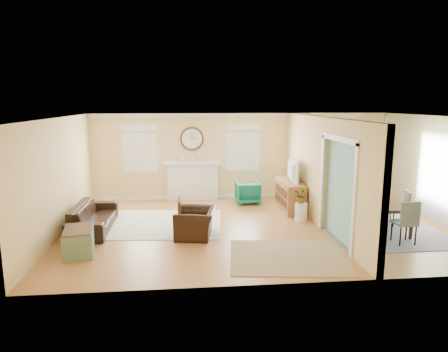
{
  "coord_description": "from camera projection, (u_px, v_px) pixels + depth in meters",
  "views": [
    {
      "loc": [
        -1.72,
        -8.99,
        2.95
      ],
      "look_at": [
        -0.8,
        0.3,
        1.2
      ],
      "focal_mm": 32.0,
      "sensor_mm": 36.0,
      "label": 1
    }
  ],
  "objects": [
    {
      "name": "credenza",
      "position": [
        290.0,
        196.0,
        10.97
      ],
      "size": [
        0.51,
        1.5,
        0.8
      ],
      "color": "#9B683A",
      "rests_on": "floor"
    },
    {
      "name": "sofa",
      "position": [
        93.0,
        217.0,
        9.28
      ],
      "size": [
        0.84,
        2.1,
        0.61
      ],
      "primitive_type": "imported",
      "rotation": [
        0.0,
        0.0,
        1.58
      ],
      "color": "black",
      "rests_on": "floor"
    },
    {
      "name": "fireplace",
      "position": [
        193.0,
        180.0,
        12.06
      ],
      "size": [
        1.7,
        0.3,
        1.17
      ],
      "color": "white",
      "rests_on": "ground"
    },
    {
      "name": "dining_chair_n",
      "position": [
        355.0,
        192.0,
        10.52
      ],
      "size": [
        0.5,
        0.5,
        1.0
      ],
      "color": "slate",
      "rests_on": "floor"
    },
    {
      "name": "wall_left",
      "position": [
        59.0,
        177.0,
        8.82
      ],
      "size": [
        0.02,
        6.0,
        2.6
      ],
      "primitive_type": "cube",
      "color": "#E7C87B",
      "rests_on": "ground"
    },
    {
      "name": "tv",
      "position": [
        290.0,
        171.0,
        10.84
      ],
      "size": [
        0.19,
        1.02,
        0.58
      ],
      "primitive_type": "imported",
      "rotation": [
        0.0,
        0.0,
        1.52
      ],
      "color": "black",
      "rests_on": "credenza"
    },
    {
      "name": "french_doors",
      "position": [
        439.0,
        178.0,
        9.73
      ],
      "size": [
        0.06,
        1.7,
        2.2
      ],
      "color": "white",
      "rests_on": "ground"
    },
    {
      "name": "dining_chair_s",
      "position": [
        405.0,
        218.0,
        8.32
      ],
      "size": [
        0.43,
        0.43,
        0.94
      ],
      "color": "slate",
      "rests_on": "floor"
    },
    {
      "name": "dining_table",
      "position": [
        376.0,
        214.0,
        9.42
      ],
      "size": [
        1.23,
        2.02,
        0.68
      ],
      "primitive_type": "imported",
      "rotation": [
        0.0,
        0.0,
        1.49
      ],
      "color": "#492C18",
      "rests_on": "floor"
    },
    {
      "name": "rug_cream",
      "position": [
        165.0,
        223.0,
        9.76
      ],
      "size": [
        2.93,
        2.6,
        0.01
      ],
      "primitive_type": "cube",
      "rotation": [
        0.0,
        0.0,
        -0.09
      ],
      "color": "silver",
      "rests_on": "floor"
    },
    {
      "name": "ceiling",
      "position": [
        260.0,
        117.0,
        9.02
      ],
      "size": [
        9.0,
        6.0,
        0.02
      ],
      "primitive_type": "cube",
      "color": "white",
      "rests_on": "wall_back"
    },
    {
      "name": "partition",
      "position": [
        319.0,
        168.0,
        9.67
      ],
      "size": [
        0.17,
        6.0,
        2.6
      ],
      "color": "#E7C87B",
      "rests_on": "ground"
    },
    {
      "name": "dining_chair_e",
      "position": [
        400.0,
        205.0,
        9.51
      ],
      "size": [
        0.47,
        0.47,
        0.86
      ],
      "color": "slate",
      "rests_on": "floor"
    },
    {
      "name": "eames_chair",
      "position": [
        196.0,
        223.0,
        8.79
      ],
      "size": [
        0.99,
        1.08,
        0.62
      ],
      "primitive_type": "imported",
      "rotation": [
        0.0,
        0.0,
        -1.74
      ],
      "color": "black",
      "rests_on": "floor"
    },
    {
      "name": "garden_stool",
      "position": [
        301.0,
        212.0,
        9.99
      ],
      "size": [
        0.31,
        0.31,
        0.45
      ],
      "primitive_type": "cylinder",
      "color": "white",
      "rests_on": "floor"
    },
    {
      "name": "window_right",
      "position": [
        243.0,
        145.0,
        12.09
      ],
      "size": [
        1.05,
        0.13,
        1.42
      ],
      "color": "white",
      "rests_on": "wall_back"
    },
    {
      "name": "wall_back",
      "position": [
        241.0,
        156.0,
        12.19
      ],
      "size": [
        9.0,
        0.02,
        2.6
      ],
      "primitive_type": "cube",
      "color": "#E7C87B",
      "rests_on": "ground"
    },
    {
      "name": "rug_jute",
      "position": [
        288.0,
        257.0,
        7.67
      ],
      "size": [
        2.41,
        2.06,
        0.01
      ],
      "primitive_type": "cube",
      "rotation": [
        0.0,
        0.0,
        -0.12
      ],
      "color": "tan",
      "rests_on": "floor"
    },
    {
      "name": "wall_front",
      "position": [
        295.0,
        207.0,
        6.33
      ],
      "size": [
        9.0,
        0.02,
        2.6
      ],
      "primitive_type": "cube",
      "color": "#E7C87B",
      "rests_on": "ground"
    },
    {
      "name": "window_left",
      "position": [
        139.0,
        146.0,
        11.79
      ],
      "size": [
        1.05,
        0.13,
        1.42
      ],
      "color": "white",
      "rests_on": "wall_back"
    },
    {
      "name": "dining_chair_w",
      "position": [
        354.0,
        207.0,
        9.34
      ],
      "size": [
        0.4,
        0.4,
        0.86
      ],
      "color": "white",
      "rests_on": "floor"
    },
    {
      "name": "pendant",
      "position": [
        386.0,
        134.0,
        9.39
      ],
      "size": [
        0.3,
        0.3,
        0.55
      ],
      "color": "gold",
      "rests_on": "ceiling"
    },
    {
      "name": "wall_right",
      "position": [
        442.0,
        170.0,
        9.7
      ],
      "size": [
        0.02,
        6.0,
        2.6
      ],
      "primitive_type": "cube",
      "color": "#E7C87B",
      "rests_on": "ground"
    },
    {
      "name": "green_chair",
      "position": [
        248.0,
        192.0,
        11.71
      ],
      "size": [
        0.68,
        0.7,
        0.63
      ],
      "primitive_type": "imported",
      "rotation": [
        0.0,
        0.0,
        3.15
      ],
      "color": "#00745C",
      "rests_on": "floor"
    },
    {
      "name": "potted_plant",
      "position": [
        302.0,
        195.0,
        9.92
      ],
      "size": [
        0.45,
        0.46,
        0.39
      ],
      "primitive_type": "imported",
      "rotation": [
        0.0,
        0.0,
        5.39
      ],
      "color": "#337F33",
      "rests_on": "garden_stool"
    },
    {
      "name": "wall_clock",
      "position": [
        192.0,
        139.0,
        11.91
      ],
      "size": [
        0.7,
        0.07,
        0.7
      ],
      "color": "#492C18",
      "rests_on": "wall_back"
    },
    {
      "name": "floor",
      "position": [
        259.0,
        227.0,
        9.5
      ],
      "size": [
        9.0,
        9.0,
        0.0
      ],
      "primitive_type": "plane",
      "color": "#A36E35",
      "rests_on": "ground"
    },
    {
      "name": "trunk",
      "position": [
        79.0,
        241.0,
        7.81
      ],
      "size": [
        0.68,
        0.96,
        0.51
      ],
      "color": "gray",
      "rests_on": "floor"
    },
    {
      "name": "rug_grey",
      "position": [
        375.0,
        227.0,
        9.48
      ],
      "size": [
        2.57,
        3.21,
        0.01
      ],
      "primitive_type": "cube",
      "color": "slate",
      "rests_on": "floor"
    }
  ]
}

